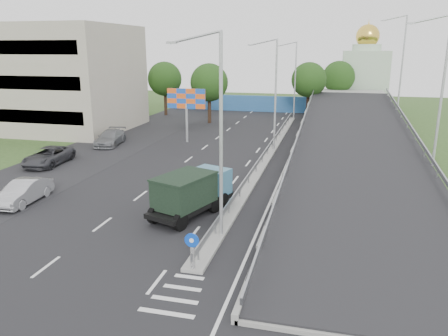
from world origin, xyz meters
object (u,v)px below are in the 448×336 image
(parked_car_a, at_px, (19,190))
(lamp_post_near, at_px, (217,126))
(lamp_post_mid, at_px, (274,89))
(parked_car_b, at_px, (24,192))
(parked_car_d, at_px, (110,138))
(church, at_px, (364,75))
(dump_truck, at_px, (192,191))
(sign_bollard, at_px, (192,251))
(billboard, at_px, (186,102))
(lamp_post_far, at_px, (294,76))
(parked_car_c, at_px, (49,156))

(parked_car_a, bearing_deg, lamp_post_near, -0.81)
(lamp_post_mid, relative_size, parked_car_a, 2.55)
(parked_car_b, xyz_separation_m, parked_car_d, (-2.99, 16.73, 0.02))
(parked_car_a, bearing_deg, church, 74.66)
(dump_truck, bearing_deg, sign_bollard, -52.57)
(lamp_post_mid, xyz_separation_m, parked_car_a, (-13.85, -17.51, -5.14))
(sign_bollard, relative_size, parked_car_b, 0.38)
(church, relative_size, billboard, 2.51)
(lamp_post_near, height_order, lamp_post_far, same)
(parked_car_a, bearing_deg, parked_car_c, 123.23)
(lamp_post_mid, bearing_deg, dump_truck, -97.45)
(lamp_post_far, xyz_separation_m, parked_car_a, (-13.85, -37.51, -5.14))
(dump_truck, xyz_separation_m, parked_car_a, (-11.59, -0.27, -0.75))
(church, bearing_deg, lamp_post_far, -125.24)
(lamp_post_far, relative_size, parked_car_d, 1.97)
(sign_bollard, height_order, parked_car_b, sign_bollard)
(parked_car_d, bearing_deg, lamp_post_far, 43.64)
(lamp_post_far, relative_size, dump_truck, 1.63)
(billboard, relative_size, parked_car_b, 1.25)
(parked_car_b, bearing_deg, parked_car_a, 143.76)
(parked_car_c, xyz_separation_m, parked_car_d, (1.27, 8.20, 0.01))
(church, height_order, parked_car_b, church)
(lamp_post_far, bearing_deg, parked_car_d, -127.27)
(dump_truck, relative_size, parked_car_c, 1.18)
(parked_car_a, relative_size, parked_car_c, 0.75)
(church, relative_size, dump_truck, 2.23)
(sign_bollard, distance_m, parked_car_d, 27.72)
(sign_bollard, distance_m, lamp_post_mid, 24.30)
(sign_bollard, distance_m, parked_car_b, 14.31)
(lamp_post_near, bearing_deg, parked_car_d, 130.70)
(lamp_post_near, distance_m, church, 54.90)
(lamp_post_mid, relative_size, parked_car_d, 1.97)
(lamp_post_near, height_order, parked_car_a, lamp_post_near)
(lamp_post_mid, xyz_separation_m, parked_car_d, (-16.15, -1.22, -5.07))
(parked_car_a, relative_size, parked_car_d, 0.77)
(lamp_post_far, height_order, parked_car_a, lamp_post_far)
(parked_car_a, bearing_deg, parked_car_b, -23.76)
(lamp_post_mid, relative_size, church, 0.73)
(lamp_post_mid, height_order, parked_car_b, lamp_post_mid)
(lamp_post_far, xyz_separation_m, dump_truck, (-2.25, -37.24, -4.39))
(lamp_post_mid, height_order, dump_truck, lamp_post_mid)
(parked_car_b, height_order, parked_car_c, parked_car_c)
(dump_truck, xyz_separation_m, parked_car_c, (-15.17, 7.82, -0.69))
(church, relative_size, parked_car_c, 2.62)
(parked_car_b, bearing_deg, lamp_post_far, 67.81)
(lamp_post_near, distance_m, parked_car_a, 14.98)
(dump_truck, height_order, parked_car_b, dump_truck)
(lamp_post_near, xyz_separation_m, parked_car_a, (-13.85, 2.49, -5.14))
(lamp_post_near, xyz_separation_m, lamp_post_far, (0.00, 40.00, 0.00))
(lamp_post_near, height_order, church, church)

